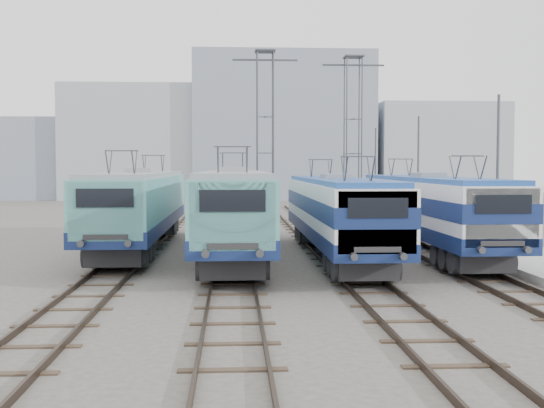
{
  "coord_description": "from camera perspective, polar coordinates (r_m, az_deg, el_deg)",
  "views": [
    {
      "loc": [
        -2.23,
        -25.35,
        4.06
      ],
      "look_at": [
        -0.38,
        7.0,
        2.28
      ],
      "focal_mm": 45.0,
      "sensor_mm": 36.0,
      "label": 1
    }
  ],
  "objects": [
    {
      "name": "ground",
      "position": [
        25.77,
        1.74,
        -5.92
      ],
      "size": [
        160.0,
        160.0,
        0.0
      ],
      "primitive_type": "plane",
      "color": "#514C47"
    },
    {
      "name": "platform",
      "position": [
        35.8,
        17.09,
        -3.26
      ],
      "size": [
        4.0,
        70.0,
        0.3
      ],
      "primitive_type": "cube",
      "color": "#9E9E99",
      "rests_on": "ground"
    },
    {
      "name": "locomotive_far_left",
      "position": [
        33.67,
        -10.99,
        0.09
      ],
      "size": [
        2.93,
        18.5,
        3.48
      ],
      "color": "#122151",
      "rests_on": "ground"
    },
    {
      "name": "locomotive_center_left",
      "position": [
        30.32,
        -3.31,
        -0.11
      ],
      "size": [
        2.98,
        18.83,
        3.54
      ],
      "color": "#122151",
      "rests_on": "ground"
    },
    {
      "name": "locomotive_center_right",
      "position": [
        29.73,
        5.4,
        -0.41
      ],
      "size": [
        2.75,
        17.36,
        3.26
      ],
      "color": "#122151",
      "rests_on": "ground"
    },
    {
      "name": "locomotive_far_right",
      "position": [
        32.08,
        12.99,
        -0.17
      ],
      "size": [
        2.78,
        17.55,
        3.3
      ],
      "color": "#122151",
      "rests_on": "ground"
    },
    {
      "name": "catenary_tower_west",
      "position": [
        47.47,
        -0.58,
        6.27
      ],
      "size": [
        4.5,
        1.2,
        12.0
      ],
      "color": "#3F4247",
      "rests_on": "ground"
    },
    {
      "name": "catenary_tower_east",
      "position": [
        50.18,
        6.79,
        6.08
      ],
      "size": [
        4.5,
        1.2,
        12.0
      ],
      "color": "#3F4247",
      "rests_on": "ground"
    },
    {
      "name": "mast_front",
      "position": [
        29.42,
        18.34,
        1.9
      ],
      "size": [
        0.12,
        0.12,
        7.0
      ],
      "primitive_type": "cylinder",
      "color": "#3F4247",
      "rests_on": "ground"
    },
    {
      "name": "mast_mid",
      "position": [
        40.81,
        12.12,
        2.29
      ],
      "size": [
        0.12,
        0.12,
        7.0
      ],
      "primitive_type": "cylinder",
      "color": "#3F4247",
      "rests_on": "ground"
    },
    {
      "name": "mast_rear",
      "position": [
        52.48,
        8.64,
        2.5
      ],
      "size": [
        0.12,
        0.12,
        7.0
      ],
      "primitive_type": "cylinder",
      "color": "#3F4247",
      "rests_on": "ground"
    },
    {
      "name": "building_west",
      "position": [
        88.19,
        -10.99,
        5.0
      ],
      "size": [
        18.0,
        12.0,
        14.0
      ],
      "primitive_type": "cube",
      "color": "#9EA6B0",
      "rests_on": "ground"
    },
    {
      "name": "building_center",
      "position": [
        87.71,
        0.81,
        6.38
      ],
      "size": [
        22.0,
        14.0,
        18.0
      ],
      "primitive_type": "cube",
      "color": "gray",
      "rests_on": "ground"
    },
    {
      "name": "building_east",
      "position": [
        91.22,
        13.47,
        4.28
      ],
      "size": [
        16.0,
        12.0,
        12.0
      ],
      "primitive_type": "cube",
      "color": "#9EA6B0",
      "rests_on": "ground"
    },
    {
      "name": "building_far_west",
      "position": [
        91.66,
        -20.95,
        3.53
      ],
      "size": [
        14.0,
        10.0,
        10.0
      ],
      "primitive_type": "cube",
      "color": "gray",
      "rests_on": "ground"
    }
  ]
}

